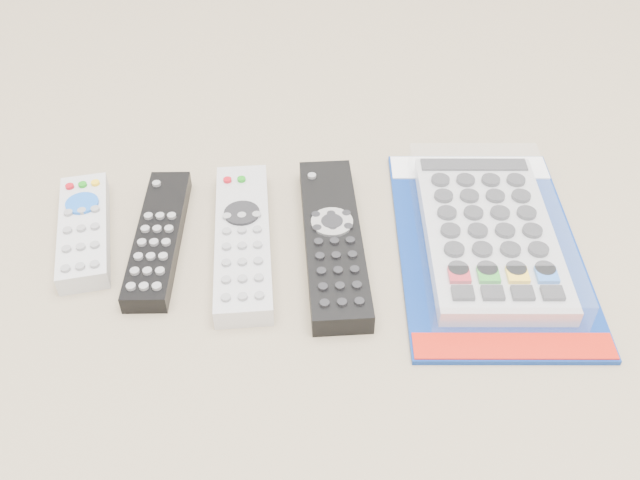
{
  "coord_description": "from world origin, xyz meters",
  "views": [
    {
      "loc": [
        -0.03,
        -0.5,
        0.49
      ],
      "look_at": [
        0.01,
        0.02,
        0.01
      ],
      "focal_mm": 40.0,
      "sensor_mm": 36.0,
      "label": 1
    }
  ],
  "objects": [
    {
      "name": "remote_small_grey",
      "position": [
        -0.22,
        0.06,
        0.01
      ],
      "size": [
        0.07,
        0.16,
        0.02
      ],
      "rotation": [
        0.0,
        0.0,
        0.13
      ],
      "color": "#B1B1B4",
      "rests_on": "ground"
    },
    {
      "name": "remote_slim_black",
      "position": [
        -0.15,
        0.04,
        0.01
      ],
      "size": [
        0.06,
        0.19,
        0.02
      ],
      "rotation": [
        0.0,
        0.0,
        -0.07
      ],
      "color": "black",
      "rests_on": "ground"
    },
    {
      "name": "remote_silver_dvd",
      "position": [
        -0.06,
        0.03,
        0.01
      ],
      "size": [
        0.05,
        0.21,
        0.02
      ],
      "rotation": [
        0.0,
        0.0,
        -0.0
      ],
      "color": "silver",
      "rests_on": "ground"
    },
    {
      "name": "remote_large_black",
      "position": [
        0.03,
        0.02,
        0.01
      ],
      "size": [
        0.06,
        0.23,
        0.03
      ],
      "rotation": [
        0.0,
        0.0,
        -0.02
      ],
      "color": "black",
      "rests_on": "ground"
    },
    {
      "name": "jumbo_remote_packaged",
      "position": [
        0.18,
        0.01,
        0.02
      ],
      "size": [
        0.2,
        0.31,
        0.04
      ],
      "rotation": [
        0.0,
        0.0,
        -0.09
      ],
      "color": "navy",
      "rests_on": "ground"
    }
  ]
}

